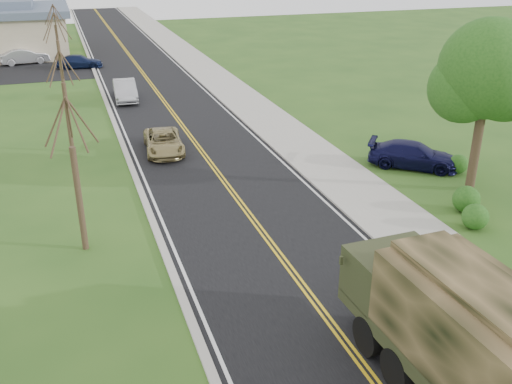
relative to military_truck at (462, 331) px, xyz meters
name	(u,v)px	position (x,y,z in m)	size (l,w,h in m)	color
ground	(371,377)	(-1.61, 1.37, -2.16)	(160.00, 160.00, 0.00)	#284D19
road	(146,78)	(-1.61, 41.37, -2.15)	(8.00, 120.00, 0.01)	black
curb_right	(192,74)	(2.54, 41.37, -2.10)	(0.30, 120.00, 0.12)	#9E998E
sidewalk_right	(211,72)	(4.29, 41.37, -2.11)	(3.20, 120.00, 0.10)	#9E998E
curb_left	(98,80)	(-5.76, 41.37, -2.11)	(0.30, 120.00, 0.10)	#9E998E
leafy_tree	(488,77)	(9.40, 11.38, 3.34)	(4.83, 4.50, 8.10)	#38281C
bare_tree_a	(77,187)	(-8.61, 11.37, 0.47)	(1.93, 2.26, 6.08)	#38281C
bare_tree_b	(67,109)	(-8.61, 23.37, 0.32)	(1.83, 2.14, 5.73)	#38281C
bare_tree_c	(61,64)	(-8.61, 35.37, 0.62)	(2.04, 2.39, 6.42)	#38281C
bare_tree_d	(58,42)	(-8.61, 47.37, 0.39)	(1.88, 2.20, 5.91)	#38281C
military_truck	(462,331)	(0.00, 0.00, 0.00)	(2.86, 7.64, 3.77)	black
suv_champagne	(164,142)	(-3.65, 21.49, -1.54)	(2.05, 4.46, 1.24)	#968855
sedan_silver	(125,90)	(-4.27, 34.00, -1.40)	(1.60, 4.59, 1.51)	#A3A3A7
pickup_navy	(413,155)	(8.44, 14.85, -1.48)	(1.91, 4.70, 1.36)	black
utility_box_near	(508,327)	(2.99, 1.45, -1.66)	(0.60, 0.50, 0.80)	#174221
lot_car_silver	(24,56)	(-11.88, 51.37, -1.41)	(1.59, 4.57, 1.50)	silver
lot_car_navy	(79,62)	(-6.91, 47.56, -1.54)	(1.72, 4.24, 1.23)	#101B3E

